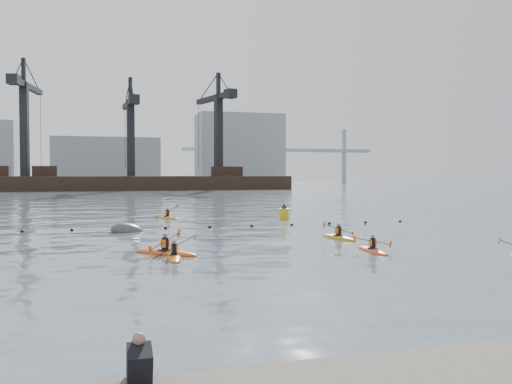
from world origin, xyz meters
TOP-DOWN VIEW (x-y plane):
  - ground at (0.00, 0.00)m, footprint 400.00×400.00m
  - float_line at (-0.50, 22.53)m, footprint 33.24×0.73m
  - barge_pier at (-0.22, 110.00)m, footprint 72.00×19.30m
  - skyline at (2.23, 150.27)m, footprint 141.00×28.00m
  - kayaker_0 at (-3.04, 9.54)m, footprint 2.05×2.95m
  - kayaker_2 at (-3.28, 10.89)m, footprint 3.04×2.84m
  - kayaker_3 at (6.97, 14.24)m, footprint 2.13×3.20m
  - kayaker_4 at (6.35, 8.99)m, footprint 1.98×2.94m
  - kayaker_5 at (-0.92, 30.86)m, footprint 2.07×3.15m
  - mooring_buoy at (-4.54, 21.19)m, footprint 2.46×1.50m
  - nav_buoy at (8.22, 27.66)m, footprint 0.79×0.79m

SIDE VIEW (x-z plane):
  - ground at x=0.00m, z-range 0.00..0.00m
  - mooring_buoy at x=-4.54m, z-range -0.76..0.76m
  - float_line at x=-0.50m, z-range -0.09..0.15m
  - kayaker_0 at x=-3.04m, z-range -0.51..0.69m
  - kayaker_4 at x=6.35m, z-range -0.39..0.57m
  - kayaker_3 at x=6.97m, z-range -0.46..0.66m
  - kayaker_5 at x=-0.92m, z-range -0.54..0.74m
  - kayaker_2 at x=-3.28m, z-range -0.48..0.69m
  - nav_buoy at x=8.22m, z-range -0.28..1.15m
  - barge_pier at x=-0.22m, z-range -12.86..16.64m
  - skyline at x=2.23m, z-range -1.75..20.25m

